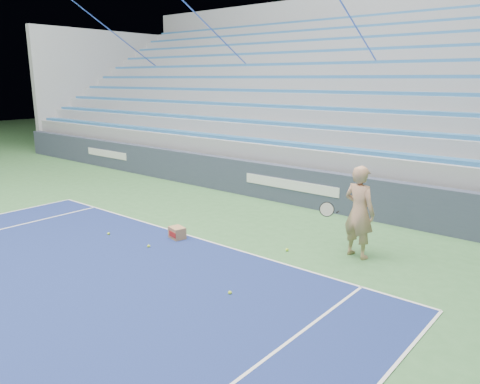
% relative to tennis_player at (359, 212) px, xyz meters
% --- Properties ---
extents(sponsor_barrier, '(30.00, 0.32, 1.10)m').
position_rel_tennis_player_xyz_m(sponsor_barrier, '(-3.36, 2.67, -0.41)').
color(sponsor_barrier, '#353D50').
rests_on(sponsor_barrier, ground).
extents(bleachers, '(31.00, 9.15, 7.30)m').
position_rel_tennis_player_xyz_m(bleachers, '(-3.36, 8.39, 1.40)').
color(bleachers, '#93959B').
rests_on(bleachers, ground).
extents(tennis_player, '(0.99, 0.91, 1.92)m').
position_rel_tennis_player_xyz_m(tennis_player, '(0.00, 0.00, 0.00)').
color(tennis_player, tan).
rests_on(tennis_player, ground).
extents(ball_box, '(0.43, 0.36, 0.28)m').
position_rel_tennis_player_xyz_m(ball_box, '(-3.68, -1.64, -0.82)').
color(ball_box, '#A2764E').
rests_on(ball_box, ground).
extents(tennis_ball_0, '(0.07, 0.07, 0.07)m').
position_rel_tennis_player_xyz_m(tennis_ball_0, '(-5.11, -2.50, -0.93)').
color(tennis_ball_0, '#BDEC30').
rests_on(tennis_ball_0, ground).
extents(tennis_ball_1, '(0.07, 0.07, 0.07)m').
position_rel_tennis_player_xyz_m(tennis_ball_1, '(-4.00, -1.13, -0.93)').
color(tennis_ball_1, '#BDEC30').
rests_on(tennis_ball_1, ground).
extents(tennis_ball_2, '(0.07, 0.07, 0.07)m').
position_rel_tennis_player_xyz_m(tennis_ball_2, '(-0.86, -3.03, -0.93)').
color(tennis_ball_2, '#BDEC30').
rests_on(tennis_ball_2, ground).
extents(tennis_ball_3, '(0.07, 0.07, 0.07)m').
position_rel_tennis_player_xyz_m(tennis_ball_3, '(-1.27, -0.69, -0.93)').
color(tennis_ball_3, '#BDEC30').
rests_on(tennis_ball_3, ground).
extents(tennis_ball_4, '(0.07, 0.07, 0.07)m').
position_rel_tennis_player_xyz_m(tennis_ball_4, '(-3.72, -2.44, -0.93)').
color(tennis_ball_4, '#BDEC30').
rests_on(tennis_ball_4, ground).
extents(tennis_ball_5, '(0.07, 0.07, 0.07)m').
position_rel_tennis_player_xyz_m(tennis_ball_5, '(-4.10, -1.23, -0.93)').
color(tennis_ball_5, '#BDEC30').
rests_on(tennis_ball_5, ground).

